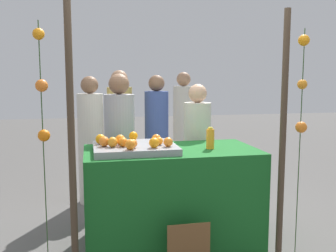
{
  "coord_description": "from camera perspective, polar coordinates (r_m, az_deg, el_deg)",
  "views": [
    {
      "loc": [
        -0.75,
        -3.44,
        1.61
      ],
      "look_at": [
        0.0,
        0.15,
        1.14
      ],
      "focal_mm": 40.63,
      "sensor_mm": 36.0,
      "label": 1
    }
  ],
  "objects": [
    {
      "name": "orange_0",
      "position": [
        3.38,
        -8.32,
        -2.4
      ],
      "size": [
        0.09,
        0.09,
        0.09
      ],
      "primitive_type": "sphere",
      "color": "orange",
      "rests_on": "orange_tray"
    },
    {
      "name": "canopy_post_right",
      "position": [
        3.44,
        16.84,
        -1.71
      ],
      "size": [
        0.06,
        0.06,
        2.18
      ],
      "primitive_type": "cylinder",
      "color": "#473828",
      "rests_on": "ground_plane"
    },
    {
      "name": "garland_strand_left",
      "position": [
        2.95,
        -18.42,
        4.82
      ],
      "size": [
        0.1,
        0.1,
        2.02
      ],
      "color": "#2D4C23",
      "rests_on": "ground_plane"
    },
    {
      "name": "crowd_person_1",
      "position": [
        5.31,
        -7.18,
        -1.57
      ],
      "size": [
        0.34,
        0.34,
        1.71
      ],
      "color": "tan",
      "rests_on": "ground_plane"
    },
    {
      "name": "orange_11",
      "position": [
        3.32,
        -5.29,
        -2.64
      ],
      "size": [
        0.08,
        0.08,
        0.08
      ],
      "primitive_type": "sphere",
      "color": "orange",
      "rests_on": "orange_tray"
    },
    {
      "name": "orange_3",
      "position": [
        3.42,
        -9.56,
        -2.3
      ],
      "size": [
        0.09,
        0.09,
        0.09
      ],
      "primitive_type": "sphere",
      "color": "orange",
      "rests_on": "orange_tray"
    },
    {
      "name": "juice_bottle",
      "position": [
        3.61,
        6.36,
        -1.89
      ],
      "size": [
        0.08,
        0.08,
        0.21
      ],
      "color": "orange",
      "rests_on": "stall_counter"
    },
    {
      "name": "orange_10",
      "position": [
        3.24,
        -5.68,
        -2.79
      ],
      "size": [
        0.09,
        0.09,
        0.09
      ],
      "primitive_type": "sphere",
      "color": "orange",
      "rests_on": "orange_tray"
    },
    {
      "name": "crowd_person_3",
      "position": [
        5.3,
        -1.71,
        -1.88
      ],
      "size": [
        0.33,
        0.33,
        1.64
      ],
      "color": "#384C8C",
      "rests_on": "ground_plane"
    },
    {
      "name": "orange_5",
      "position": [
        3.36,
        0.01,
        -2.42
      ],
      "size": [
        0.08,
        0.08,
        0.08
      ],
      "primitive_type": "sphere",
      "color": "orange",
      "rests_on": "orange_tray"
    },
    {
      "name": "orange_8",
      "position": [
        3.53,
        -1.77,
        -1.94
      ],
      "size": [
        0.09,
        0.09,
        0.09
      ],
      "primitive_type": "sphere",
      "color": "orange",
      "rests_on": "orange_tray"
    },
    {
      "name": "vendor_right",
      "position": [
        4.36,
        4.37,
        -4.56
      ],
      "size": [
        0.31,
        0.31,
        1.54
      ],
      "color": "beige",
      "rests_on": "ground_plane"
    },
    {
      "name": "garland_strand_right",
      "position": [
        3.47,
        19.5,
        5.25
      ],
      "size": [
        0.11,
        0.1,
        2.02
      ],
      "color": "#2D4C23",
      "rests_on": "ground_plane"
    },
    {
      "name": "orange_4",
      "position": [
        3.72,
        -5.22,
        -1.49
      ],
      "size": [
        0.09,
        0.09,
        0.09
      ],
      "primitive_type": "sphere",
      "color": "orange",
      "rests_on": "orange_tray"
    },
    {
      "name": "crowd_person_2",
      "position": [
        4.96,
        -11.47,
        -2.75
      ],
      "size": [
        0.33,
        0.33,
        1.63
      ],
      "color": "beige",
      "rests_on": "ground_plane"
    },
    {
      "name": "orange_6",
      "position": [
        3.55,
        -10.09,
        -1.96
      ],
      "size": [
        0.09,
        0.09,
        0.09
      ],
      "primitive_type": "sphere",
      "color": "orange",
      "rests_on": "orange_tray"
    },
    {
      "name": "chalkboard_sign",
      "position": [
        3.25,
        3.09,
        -18.14
      ],
      "size": [
        0.36,
        0.03,
        0.46
      ],
      "color": "brown",
      "rests_on": "ground_plane"
    },
    {
      "name": "orange_9",
      "position": [
        3.45,
        -1.35,
        -2.28
      ],
      "size": [
        0.07,
        0.07,
        0.07
      ],
      "primitive_type": "sphere",
      "color": "orange",
      "rests_on": "orange_tray"
    },
    {
      "name": "orange_1",
      "position": [
        3.5,
        -7.19,
        -2.03
      ],
      "size": [
        0.09,
        0.09,
        0.09
      ],
      "primitive_type": "sphere",
      "color": "orange",
      "rests_on": "orange_tray"
    },
    {
      "name": "ground_plane",
      "position": [
        3.87,
        0.48,
        -17.29
      ],
      "size": [
        24.0,
        24.0,
        0.0
      ],
      "primitive_type": "plane",
      "color": "#565451"
    },
    {
      "name": "orange_2",
      "position": [
        3.38,
        -6.78,
        -2.42
      ],
      "size": [
        0.08,
        0.08,
        0.08
      ],
      "primitive_type": "sphere",
      "color": "orange",
      "rests_on": "orange_tray"
    },
    {
      "name": "stall_counter",
      "position": [
        3.7,
        0.48,
        -10.65
      ],
      "size": [
        1.62,
        0.85,
        0.94
      ],
      "primitive_type": "cube",
      "color": "#196023",
      "rests_on": "ground_plane"
    },
    {
      "name": "orange_tray",
      "position": [
        3.49,
        -5.0,
        -3.29
      ],
      "size": [
        0.74,
        0.63,
        0.06
      ],
      "primitive_type": "cube",
      "color": "gray",
      "rests_on": "stall_counter"
    },
    {
      "name": "vendor_left",
      "position": [
        4.22,
        -7.21,
        -4.26
      ],
      "size": [
        0.33,
        0.33,
        1.65
      ],
      "color": "#99999E",
      "rests_on": "ground_plane"
    },
    {
      "name": "crowd_person_0",
      "position": [
        6.28,
        2.31,
        -0.21
      ],
      "size": [
        0.34,
        0.34,
        1.7
      ],
      "color": "beige",
      "rests_on": "ground_plane"
    },
    {
      "name": "canopy_post_left",
      "position": [
        3.02,
        -14.26,
        -2.83
      ],
      "size": [
        0.06,
        0.06,
        2.18
      ],
      "primitive_type": "cylinder",
      "color": "#473828",
      "rests_on": "ground_plane"
    },
    {
      "name": "orange_7",
      "position": [
        3.31,
        -2.1,
        -2.52
      ],
      "size": [
        0.09,
        0.09,
        0.09
      ],
      "primitive_type": "sphere",
      "color": "orange",
      "rests_on": "orange_tray"
    }
  ]
}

